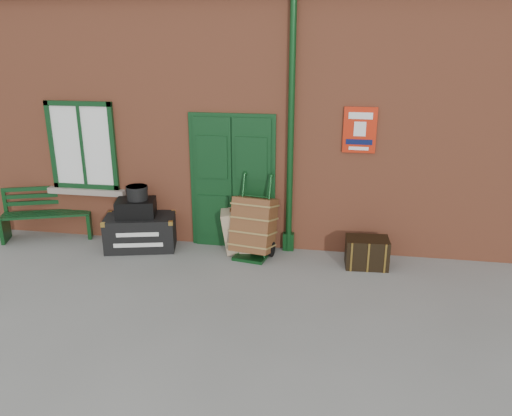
% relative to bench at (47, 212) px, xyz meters
% --- Properties ---
extents(ground, '(80.00, 80.00, 0.00)m').
position_rel_bench_xyz_m(ground, '(3.64, -1.32, -0.47)').
color(ground, gray).
rests_on(ground, ground).
extents(station_building, '(10.30, 4.30, 4.36)m').
position_rel_bench_xyz_m(station_building, '(3.63, 2.17, 1.69)').
color(station_building, '#AF5838').
rests_on(station_building, ground).
extents(bench, '(1.57, 0.95, 0.93)m').
position_rel_bench_xyz_m(bench, '(0.00, 0.00, 0.00)').
color(bench, '#0E3416').
rests_on(bench, ground).
extents(houdini_trunk, '(1.26, 0.88, 0.57)m').
position_rel_bench_xyz_m(houdini_trunk, '(1.82, -0.22, -0.18)').
color(houdini_trunk, black).
rests_on(houdini_trunk, ground).
extents(strongbox, '(0.72, 0.59, 0.28)m').
position_rel_bench_xyz_m(strongbox, '(1.77, -0.22, 0.24)').
color(strongbox, black).
rests_on(strongbox, houdini_trunk).
extents(hatbox, '(0.41, 0.41, 0.23)m').
position_rel_bench_xyz_m(hatbox, '(1.80, -0.19, 0.50)').
color(hatbox, black).
rests_on(hatbox, strongbox).
extents(suitcase_back, '(0.39, 0.54, 0.71)m').
position_rel_bench_xyz_m(suitcase_back, '(3.33, -0.07, -0.11)').
color(suitcase_back, tan).
rests_on(suitcase_back, ground).
extents(suitcase_front, '(0.42, 0.50, 0.62)m').
position_rel_bench_xyz_m(suitcase_front, '(3.51, -0.08, -0.16)').
color(suitcase_front, tan).
rests_on(suitcase_front, ground).
extents(porter_trolley, '(0.74, 0.78, 1.31)m').
position_rel_bench_xyz_m(porter_trolley, '(3.75, -0.18, 0.04)').
color(porter_trolley, '#0E3815').
rests_on(porter_trolley, ground).
extents(dark_trunk, '(0.67, 0.46, 0.47)m').
position_rel_bench_xyz_m(dark_trunk, '(5.55, -0.31, -0.23)').
color(dark_trunk, black).
rests_on(dark_trunk, ground).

